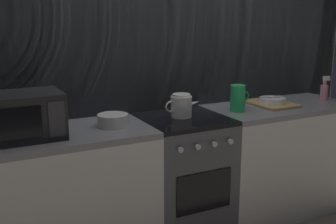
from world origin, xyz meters
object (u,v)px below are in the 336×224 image
at_px(kettle, 181,106).
at_px(mixing_bowl, 113,120).
at_px(pitcher, 238,98).
at_px(stove_unit, 182,177).
at_px(microwave, 22,116).
at_px(dish_pile, 271,102).
at_px(spray_bottle, 324,91).

height_order(kettle, mixing_bowl, kettle).
bearing_deg(mixing_bowl, pitcher, -1.12).
distance_m(stove_unit, pitcher, 0.72).
height_order(microwave, kettle, microwave).
height_order(kettle, dish_pile, kettle).
bearing_deg(kettle, dish_pile, 1.12).
relative_size(kettle, pitcher, 1.42).
relative_size(stove_unit, microwave, 1.96).
height_order(microwave, mixing_bowl, microwave).
relative_size(kettle, mixing_bowl, 1.42).
distance_m(kettle, dish_pile, 0.84).
bearing_deg(microwave, spray_bottle, 0.06).
relative_size(dish_pile, spray_bottle, 1.97).
distance_m(dish_pile, spray_bottle, 0.53).
distance_m(kettle, spray_bottle, 1.37).
bearing_deg(spray_bottle, pitcher, -179.57).
xyz_separation_m(mixing_bowl, dish_pile, (1.35, 0.03, -0.02)).
bearing_deg(mixing_bowl, stove_unit, 0.54).
height_order(stove_unit, spray_bottle, spray_bottle).
xyz_separation_m(stove_unit, dish_pile, (0.83, 0.03, 0.47)).
bearing_deg(pitcher, stove_unit, 176.96).
bearing_deg(stove_unit, spray_bottle, -0.73).
relative_size(stove_unit, pitcher, 4.50).
height_order(mixing_bowl, dish_pile, mixing_bowl).
bearing_deg(stove_unit, dish_pile, 2.04).
relative_size(microwave, pitcher, 2.30).
distance_m(microwave, mixing_bowl, 0.57).
relative_size(microwave, mixing_bowl, 2.30).
xyz_separation_m(kettle, mixing_bowl, (-0.52, -0.02, -0.04)).
height_order(mixing_bowl, pitcher, pitcher).
height_order(microwave, spray_bottle, microwave).
distance_m(kettle, mixing_bowl, 0.52).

